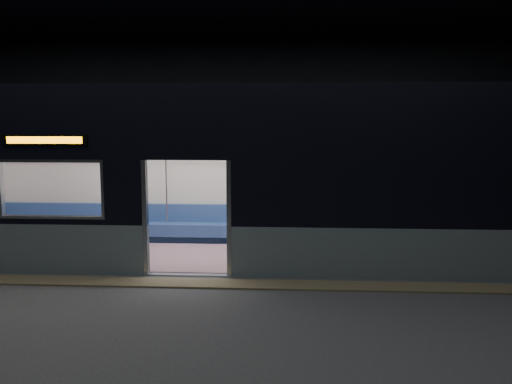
{
  "coord_description": "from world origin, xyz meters",
  "views": [
    {
      "loc": [
        1.78,
        -8.16,
        2.71
      ],
      "look_at": [
        1.13,
        2.3,
        1.34
      ],
      "focal_mm": 38.0,
      "sensor_mm": 36.0,
      "label": 1
    }
  ],
  "objects": [
    {
      "name": "station_floor",
      "position": [
        0.0,
        0.0,
        -0.01
      ],
      "size": [
        24.0,
        14.0,
        0.01
      ],
      "primitive_type": "cube",
      "color": "#47494C",
      "rests_on": "ground"
    },
    {
      "name": "station_envelope",
      "position": [
        0.0,
        0.0,
        3.66
      ],
      "size": [
        24.0,
        14.0,
        5.0
      ],
      "color": "black",
      "rests_on": "station_floor"
    },
    {
      "name": "tactile_strip",
      "position": [
        0.0,
        0.55,
        0.01
      ],
      "size": [
        22.8,
        0.5,
        0.03
      ],
      "primitive_type": "cube",
      "color": "#8C7F59",
      "rests_on": "station_floor"
    },
    {
      "name": "metro_car",
      "position": [
        -0.0,
        2.54,
        1.85
      ],
      "size": [
        18.0,
        3.04,
        3.35
      ],
      "color": "gray",
      "rests_on": "station_floor"
    },
    {
      "name": "passenger",
      "position": [
        1.49,
        3.55,
        0.83
      ],
      "size": [
        0.47,
        0.77,
        1.45
      ],
      "rotation": [
        0.0,
        0.0,
        -0.17
      ],
      "color": "black",
      "rests_on": "metro_car"
    },
    {
      "name": "handbag",
      "position": [
        1.46,
        3.3,
        0.7
      ],
      "size": [
        0.31,
        0.27,
        0.15
      ],
      "primitive_type": "cube",
      "rotation": [
        0.0,
        0.0,
        -0.04
      ],
      "color": "black",
      "rests_on": "passenger"
    },
    {
      "name": "transit_map",
      "position": [
        3.52,
        3.85,
        1.48
      ],
      "size": [
        1.03,
        0.03,
        0.67
      ],
      "primitive_type": "cube",
      "color": "white",
      "rests_on": "metro_car"
    }
  ]
}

